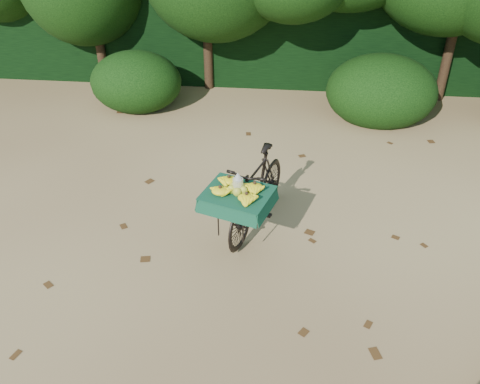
# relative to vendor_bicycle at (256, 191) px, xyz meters

# --- Properties ---
(ground) EXTENTS (80.00, 80.00, 0.00)m
(ground) POSITION_rel_vendor_bicycle_xyz_m (0.49, -0.84, -0.53)
(ground) COLOR tan
(ground) RESTS_ON ground
(vendor_bicycle) EXTENTS (1.14, 1.88, 1.05)m
(vendor_bicycle) POSITION_rel_vendor_bicycle_xyz_m (0.00, 0.00, 0.00)
(vendor_bicycle) COLOR black
(vendor_bicycle) RESTS_ON ground
(hedge_backdrop) EXTENTS (26.00, 1.80, 1.80)m
(hedge_backdrop) POSITION_rel_vendor_bicycle_xyz_m (0.49, 5.46, 0.37)
(hedge_backdrop) COLOR black
(hedge_backdrop) RESTS_ON ground
(bush_clumps) EXTENTS (8.80, 1.70, 0.90)m
(bush_clumps) POSITION_rel_vendor_bicycle_xyz_m (0.99, 3.46, -0.08)
(bush_clumps) COLOR black
(bush_clumps) RESTS_ON ground
(leaf_litter) EXTENTS (7.00, 7.30, 0.01)m
(leaf_litter) POSITION_rel_vendor_bicycle_xyz_m (0.49, -0.19, -0.53)
(leaf_litter) COLOR #442A12
(leaf_litter) RESTS_ON ground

